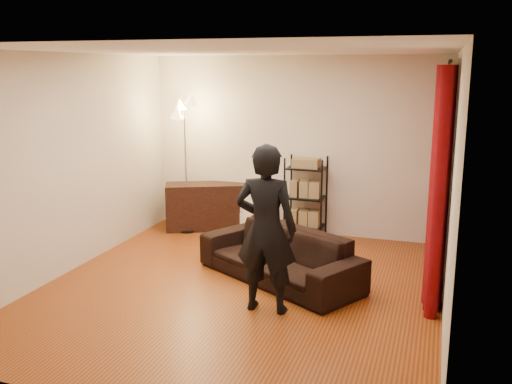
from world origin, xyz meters
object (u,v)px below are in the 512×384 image
(person, at_px, (266,229))
(floor_lamp, at_px, (186,166))
(storage_boxes, at_px, (253,212))
(wire_shelf, at_px, (306,197))
(media_cabinet, at_px, (206,206))
(sofa, at_px, (279,255))

(person, height_order, floor_lamp, floor_lamp)
(person, distance_m, floor_lamp, 3.20)
(storage_boxes, bearing_deg, person, -68.80)
(wire_shelf, distance_m, floor_lamp, 1.90)
(media_cabinet, xyz_separation_m, storage_boxes, (0.76, 0.08, -0.06))
(person, distance_m, media_cabinet, 3.29)
(media_cabinet, xyz_separation_m, wire_shelf, (1.61, 0.05, 0.25))
(sofa, bearing_deg, media_cabinet, 163.86)
(floor_lamp, bearing_deg, storage_boxes, 18.04)
(sofa, distance_m, wire_shelf, 1.88)
(sofa, height_order, person, person)
(sofa, distance_m, floor_lamp, 2.61)
(media_cabinet, height_order, storage_boxes, media_cabinet)
(storage_boxes, distance_m, wire_shelf, 0.90)
(sofa, relative_size, storage_boxes, 3.42)
(person, relative_size, storage_boxes, 2.88)
(sofa, bearing_deg, storage_boxes, 147.27)
(person, xyz_separation_m, floor_lamp, (-2.05, 2.45, 0.15))
(floor_lamp, bearing_deg, media_cabinet, 46.41)
(person, bearing_deg, media_cabinet, -56.99)
(person, xyz_separation_m, wire_shelf, (-0.22, 2.73, -0.28))
(storage_boxes, bearing_deg, media_cabinet, -173.60)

